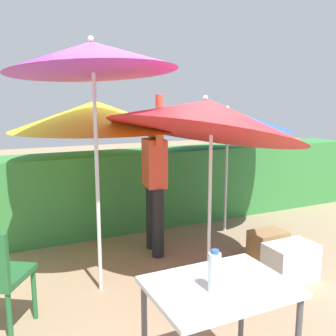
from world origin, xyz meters
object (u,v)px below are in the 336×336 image
Objects in this scene: cooler_box at (290,262)px; bottle_water at (215,272)px; umbrella_orange at (208,117)px; umbrella_yellow at (92,58)px; umbrella_navy at (227,121)px; person_vendor at (155,177)px; folding_table at (219,300)px; crate_cardboard at (268,244)px; umbrella_rainbow at (95,116)px.

bottle_water is at bearing -145.69° from cooler_box.
cooler_box is at bearing -32.88° from umbrella_orange.
umbrella_yellow reaches higher than umbrella_navy.
person_vendor is 2.35× the size of folding_table.
bottle_water is (-0.07, -0.05, 0.21)m from folding_table.
crate_cardboard is at bearing -30.39° from person_vendor.
person_vendor is (0.86, 0.63, -1.25)m from umbrella_yellow.
umbrella_navy is at bearing 48.18° from umbrella_orange.
umbrella_rainbow is 3.85× the size of cooler_box.
crate_cardboard is at bearing 71.96° from cooler_box.
umbrella_yellow is 2.87m from crate_cardboard.
folding_table is at bearing -124.59° from umbrella_navy.
umbrella_rainbow is at bearing 147.55° from crate_cardboard.
umbrella_orange is 1.70m from cooler_box.
umbrella_navy reaches higher than bottle_water.
umbrella_navy is 4.26× the size of crate_cardboard.
person_vendor is (-1.20, -0.29, -0.62)m from umbrella_navy.
umbrella_rainbow is 1.13× the size of umbrella_navy.
cooler_box is 2.11m from bottle_water.
umbrella_rainbow is 0.82× the size of umbrella_yellow.
umbrella_yellow is 9.98× the size of bottle_water.
umbrella_orange reaches higher than person_vendor.
bottle_water reaches higher than folding_table.
person_vendor is at bearing 128.14° from cooler_box.
person_vendor reaches higher than umbrella_navy.
cooler_box is 1.25× the size of crate_cardboard.
crate_cardboard is (1.74, -1.10, -1.49)m from umbrella_rainbow.
person_vendor is at bearing 149.61° from crate_cardboard.
crate_cardboard is at bearing 42.70° from bottle_water.
person_vendor is 1.56m from crate_cardboard.
person_vendor is 7.83× the size of bottle_water.
umbrella_rainbow reaches higher than crate_cardboard.
person_vendor is 3.67× the size of cooler_box.
umbrella_yellow is at bearing 178.59° from crate_cardboard.
umbrella_rainbow is 2.89m from bottle_water.
umbrella_rainbow is at bearing 175.60° from umbrella_navy.
umbrella_yellow is at bearing -143.56° from person_vendor.
umbrella_orange is 1.12× the size of person_vendor.
folding_table is (-1.57, -1.07, 0.50)m from cooler_box.
umbrella_rainbow is 1.00m from person_vendor.
folding_table is at bearing 37.26° from bottle_water.
umbrella_yellow is (-0.28, -1.05, 0.55)m from umbrella_rainbow.
cooler_box is at bearing 34.31° from bottle_water.
umbrella_orange is 1.23m from umbrella_yellow.
umbrella_navy is (0.95, 1.06, -0.11)m from umbrella_orange.
umbrella_orange reaches higher than umbrella_rainbow.
umbrella_yellow reaches higher than umbrella_rainbow.
cooler_box is (-0.22, -1.53, -1.36)m from umbrella_navy.
person_vendor is 2.46m from bottle_water.
umbrella_navy is at bearing 24.09° from umbrella_yellow.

